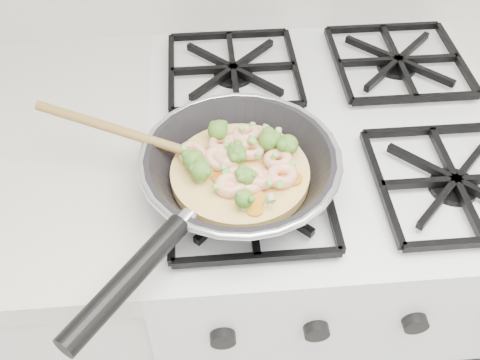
{
  "coord_description": "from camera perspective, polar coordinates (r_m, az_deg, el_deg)",
  "views": [
    {
      "loc": [
        -0.21,
        1.03,
        1.51
      ],
      "look_at": [
        -0.16,
        1.57,
        0.93
      ],
      "focal_mm": 41.74,
      "sensor_mm": 36.0,
      "label": 1
    }
  ],
  "objects": [
    {
      "name": "stove",
      "position": [
        1.26,
        6.93,
        -9.79
      ],
      "size": [
        0.6,
        0.6,
        0.92
      ],
      "color": "white",
      "rests_on": "ground"
    },
    {
      "name": "skillet",
      "position": [
        0.77,
        -0.35,
        1.12
      ],
      "size": [
        0.42,
        0.41,
        0.09
      ],
      "rotation": [
        0.0,
        0.0,
        -0.43
      ],
      "color": "black",
      "rests_on": "stove"
    }
  ]
}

